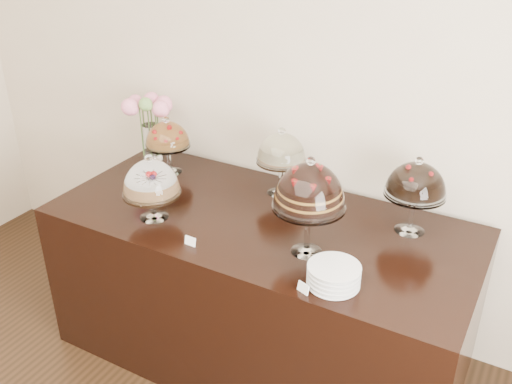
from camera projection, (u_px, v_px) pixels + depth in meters
The scene contains 11 objects.
wall_back at pixel (305, 78), 3.10m from camera, with size 5.00×0.04×3.00m, color beige.
display_counter at pixel (260, 289), 3.14m from camera, with size 2.20×1.00×0.90m, color black.
cake_stand_sugar_sponge at pixel (151, 181), 2.86m from camera, with size 0.30×0.30×0.35m.
cake_stand_choco_layer at pixel (309, 190), 2.52m from camera, with size 0.33×0.33×0.48m.
cake_stand_cheesecake at pixel (281, 151), 3.08m from camera, with size 0.28×0.28×0.39m.
cake_stand_dark_choco at pixel (416, 183), 2.71m from camera, with size 0.30×0.30×0.40m.
cake_stand_fruit_tart at pixel (167, 137), 3.34m from camera, with size 0.27×0.27×0.35m.
flower_vase at pixel (150, 118), 3.47m from camera, with size 0.30×0.29×0.43m.
plate_stack at pixel (334, 276), 2.42m from camera, with size 0.22×0.22×0.09m.
price_card_left at pixel (190, 241), 2.71m from camera, with size 0.06×0.01×0.04m, color white.
price_card_right at pixel (303, 288), 2.38m from camera, with size 0.06×0.01×0.04m, color white.
Camera 1 is at (1.25, 0.22, 2.38)m, focal length 40.00 mm.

